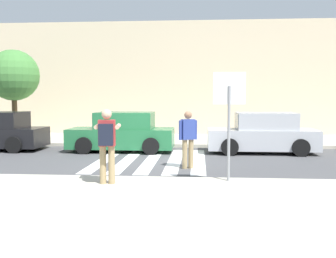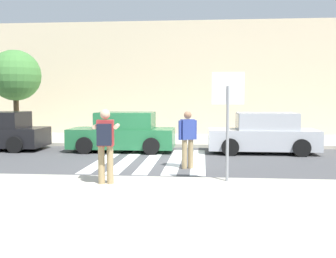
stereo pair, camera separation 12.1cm
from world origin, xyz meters
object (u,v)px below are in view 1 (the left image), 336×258
at_px(parked_car_silver, 263,134).
at_px(pedestrian_crossing, 188,136).
at_px(street_tree_west, 14,76).
at_px(parked_car_green, 123,133).
at_px(photographer_with_backpack, 107,140).
at_px(stop_sign, 229,102).

bearing_deg(parked_car_silver, pedestrian_crossing, -127.86).
relative_size(pedestrian_crossing, street_tree_west, 0.41).
bearing_deg(street_tree_west, parked_car_green, -22.57).
bearing_deg(pedestrian_crossing, parked_car_green, 127.02).
xyz_separation_m(photographer_with_backpack, pedestrian_crossing, (1.78, 2.88, -0.19)).
distance_m(photographer_with_backpack, pedestrian_crossing, 3.39).
distance_m(photographer_with_backpack, street_tree_west, 10.99).
distance_m(photographer_with_backpack, parked_car_green, 6.52).
distance_m(stop_sign, pedestrian_crossing, 2.73).
relative_size(stop_sign, photographer_with_backpack, 1.50).
bearing_deg(parked_car_silver, parked_car_green, 180.00).
xyz_separation_m(parked_car_green, street_tree_west, (-5.49, 2.28, 2.39)).
bearing_deg(parked_car_green, parked_car_silver, -0.00).
xyz_separation_m(pedestrian_crossing, parked_car_green, (-2.68, 3.56, -0.25)).
distance_m(stop_sign, parked_car_green, 7.05).
distance_m(photographer_with_backpack, parked_car_silver, 7.89).
xyz_separation_m(stop_sign, parked_car_silver, (1.73, 5.85, -1.30)).
bearing_deg(stop_sign, parked_car_silver, 73.51).
bearing_deg(stop_sign, parked_car_green, 122.44).
bearing_deg(parked_car_green, street_tree_west, 157.43).
distance_m(parked_car_green, parked_car_silver, 5.45).
height_order(pedestrian_crossing, street_tree_west, street_tree_west).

